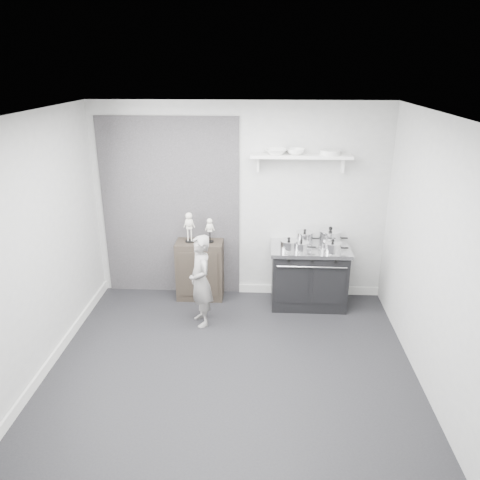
% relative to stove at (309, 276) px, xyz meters
% --- Properties ---
extents(ground, '(4.00, 4.00, 0.00)m').
position_rel_stove_xyz_m(ground, '(-0.96, -1.48, -0.42)').
color(ground, black).
rests_on(ground, ground).
extents(room_shell, '(4.02, 3.62, 2.71)m').
position_rel_stove_xyz_m(room_shell, '(-1.05, -1.33, 1.21)').
color(room_shell, '#A6A6A4').
rests_on(room_shell, ground).
extents(wall_shelf, '(1.30, 0.26, 0.24)m').
position_rel_stove_xyz_m(wall_shelf, '(-0.16, 0.20, 1.58)').
color(wall_shelf, silver).
rests_on(wall_shelf, room_shell).
extents(stove, '(1.05, 0.66, 0.84)m').
position_rel_stove_xyz_m(stove, '(0.00, 0.00, 0.00)').
color(stove, black).
rests_on(stove, ground).
extents(side_cabinet, '(0.64, 0.38, 0.84)m').
position_rel_stove_xyz_m(side_cabinet, '(-1.51, 0.13, -0.01)').
color(side_cabinet, black).
rests_on(side_cabinet, ground).
extents(child, '(0.44, 0.51, 1.19)m').
position_rel_stove_xyz_m(child, '(-1.40, -0.59, 0.17)').
color(child, gray).
rests_on(child, ground).
extents(pot_front_left, '(0.32, 0.24, 0.18)m').
position_rel_stove_xyz_m(pot_front_left, '(-0.30, -0.12, 0.49)').
color(pot_front_left, silver).
rests_on(pot_front_left, stove).
extents(pot_back_left, '(0.32, 0.23, 0.21)m').
position_rel_stove_xyz_m(pot_back_left, '(-0.07, 0.13, 0.50)').
color(pot_back_left, silver).
rests_on(pot_back_left, stove).
extents(pot_back_right, '(0.39, 0.31, 0.25)m').
position_rel_stove_xyz_m(pot_back_right, '(0.27, 0.12, 0.52)').
color(pot_back_right, silver).
rests_on(pot_back_right, stove).
extents(pot_front_right, '(0.32, 0.24, 0.18)m').
position_rel_stove_xyz_m(pot_front_right, '(0.26, -0.17, 0.49)').
color(pot_front_right, silver).
rests_on(pot_front_right, stove).
extents(pot_front_center, '(0.30, 0.21, 0.16)m').
position_rel_stove_xyz_m(pot_front_center, '(-0.14, -0.14, 0.48)').
color(pot_front_center, silver).
rests_on(pot_front_center, stove).
extents(skeleton_full, '(0.14, 0.09, 0.48)m').
position_rel_stove_xyz_m(skeleton_full, '(-1.64, 0.13, 0.65)').
color(skeleton_full, silver).
rests_on(skeleton_full, side_cabinet).
extents(skeleton_torso, '(0.11, 0.07, 0.39)m').
position_rel_stove_xyz_m(skeleton_torso, '(-1.36, 0.13, 0.61)').
color(skeleton_torso, silver).
rests_on(skeleton_torso, side_cabinet).
extents(bowl_large, '(0.28, 0.28, 0.07)m').
position_rel_stove_xyz_m(bowl_large, '(-0.49, 0.19, 1.65)').
color(bowl_large, white).
rests_on(bowl_large, wall_shelf).
extents(bowl_small, '(0.23, 0.23, 0.07)m').
position_rel_stove_xyz_m(bowl_small, '(-0.23, 0.19, 1.65)').
color(bowl_small, white).
rests_on(bowl_small, wall_shelf).
extents(plate_stack, '(0.26, 0.26, 0.06)m').
position_rel_stove_xyz_m(plate_stack, '(0.20, 0.19, 1.65)').
color(plate_stack, silver).
rests_on(plate_stack, wall_shelf).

